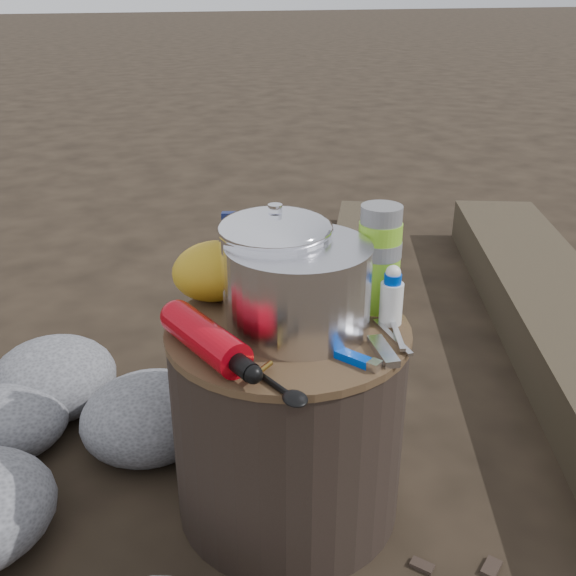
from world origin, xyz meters
name	(u,v)px	position (x,y,z in m)	size (l,w,h in m)	color
ground	(288,501)	(0.00, 0.00, 0.00)	(60.00, 60.00, 0.00)	black
stump	(288,420)	(0.00, 0.00, 0.20)	(0.44, 0.44, 0.40)	black
rock_ring	(70,481)	(-0.41, 0.11, 0.10)	(0.45, 0.98, 0.19)	slate
log_main	(557,318)	(0.98, 0.34, 0.08)	(0.31, 1.83, 0.15)	#3A3122
log_small	(359,255)	(0.71, 1.07, 0.05)	(0.20, 1.08, 0.09)	#3A3122
foil_windscreen	(298,286)	(0.02, 0.00, 0.48)	(0.26, 0.26, 0.16)	silver
camping_pot	(276,264)	(0.00, 0.06, 0.50)	(0.20, 0.20, 0.20)	white
fuel_bottle	(205,338)	(-0.16, -0.04, 0.43)	(0.06, 0.25, 0.06)	#B50612
thermos	(379,259)	(0.19, 0.01, 0.50)	(0.08, 0.08, 0.20)	#8BD52A
travel_mug	(305,262)	(0.09, 0.13, 0.47)	(0.08, 0.08, 0.13)	black
stuff_sack	(216,271)	(-0.08, 0.17, 0.46)	(0.17, 0.14, 0.11)	#BB8F1A
food_pouch	(255,252)	(0.00, 0.17, 0.48)	(0.13, 0.03, 0.16)	#111949
lighter	(353,357)	(0.05, -0.15, 0.41)	(0.02, 0.08, 0.02)	#0039BD
multitool	(383,351)	(0.11, -0.15, 0.41)	(0.03, 0.09, 0.01)	silver
pot_grabber	(392,335)	(0.15, -0.11, 0.41)	(0.03, 0.13, 0.01)	silver
spork	(267,379)	(-0.10, -0.16, 0.41)	(0.03, 0.15, 0.01)	black
squeeze_bottle	(391,298)	(0.18, -0.05, 0.45)	(0.04, 0.04, 0.10)	white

